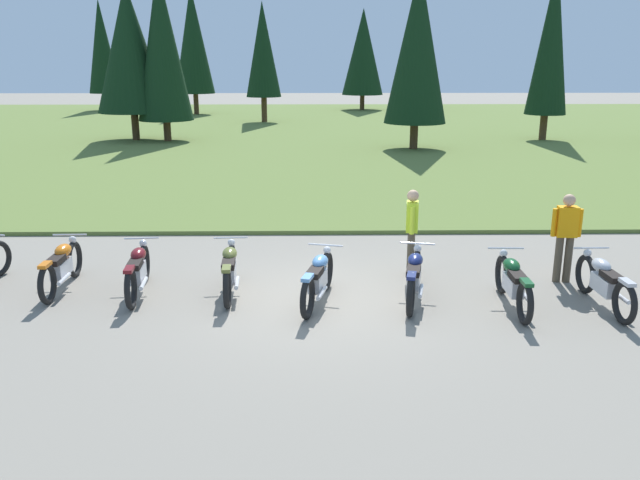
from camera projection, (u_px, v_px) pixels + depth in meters
The scene contains 12 objects.
ground_plane at pixel (321, 299), 11.14m from camera, with size 140.00×140.00×0.00m, color gray.
grass_moorland at pixel (313, 132), 36.36m from camera, with size 80.00×44.00×0.10m, color #5B7033.
forest_treeline at pixel (284, 48), 38.82m from camera, with size 36.33×27.29×9.07m.
motorcycle_orange at pixel (61, 266), 11.51m from camera, with size 0.62×2.10×0.88m.
motorcycle_maroon at pixel (138, 270), 11.28m from camera, with size 0.62×2.10×0.88m.
motorcycle_olive at pixel (230, 270), 11.32m from camera, with size 0.62×2.10×0.88m.
motorcycle_sky_blue at pixel (318, 278), 10.87m from camera, with size 0.76×2.06×0.88m.
motorcycle_navy at pixel (414, 276), 10.96m from camera, with size 0.73×2.07×0.88m.
motorcycle_british_green at pixel (513, 282), 10.66m from camera, with size 0.62×2.10×0.88m.
motorcycle_silver at pixel (604, 282), 10.67m from camera, with size 0.62×2.10×0.88m.
rider_checking_bike at pixel (566, 233), 11.76m from camera, with size 0.55×0.25×1.67m.
rider_near_row_end at pixel (412, 227), 12.14m from camera, with size 0.27×0.54×1.67m.
Camera 1 is at (-0.18, -10.43, 4.02)m, focal length 36.01 mm.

